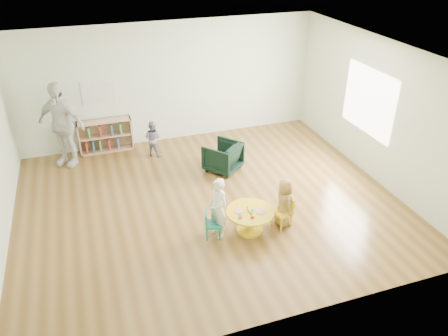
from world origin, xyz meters
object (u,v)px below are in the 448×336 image
at_px(kid_chair_right, 284,211).
at_px(child_right, 284,202).
at_px(toddler, 153,138).
at_px(adult_caretaker, 61,124).
at_px(activity_table, 250,217).
at_px(armchair, 223,157).
at_px(child_left, 218,208).
at_px(kid_chair_left, 211,223).
at_px(bookshelf, 105,136).

height_order(kid_chair_right, child_right, child_right).
bearing_deg(toddler, adult_caretaker, 31.89).
relative_size(activity_table, armchair, 1.19).
height_order(armchair, adult_caretaker, adult_caretaker).
bearing_deg(activity_table, armchair, 83.59).
height_order(kid_chair_right, child_left, child_left).
relative_size(kid_chair_left, child_right, 0.56).
relative_size(activity_table, kid_chair_right, 1.50).
height_order(activity_table, bookshelf, bookshelf).
bearing_deg(armchair, toddler, -81.43).
bearing_deg(child_right, kid_chair_right, 179.32).
xyz_separation_m(kid_chair_left, child_right, (1.29, -0.06, 0.18)).
bearing_deg(activity_table, bookshelf, 117.29).
bearing_deg(toddler, kid_chair_right, 154.91).
distance_m(kid_chair_left, adult_caretaker, 4.17).
height_order(armchair, child_right, child_right).
bearing_deg(child_left, armchair, 140.70).
relative_size(child_left, toddler, 1.30).
bearing_deg(child_left, kid_chair_right, 66.71).
height_order(activity_table, child_right, child_right).
bearing_deg(adult_caretaker, armchair, 11.61).
relative_size(armchair, child_right, 0.77).
relative_size(activity_table, bookshelf, 0.68).
bearing_deg(kid_chair_left, armchair, 171.09).
relative_size(kid_chair_left, toddler, 0.60).
height_order(activity_table, child_left, child_left).
xyz_separation_m(activity_table, armchair, (0.24, 2.17, 0.03)).
distance_m(kid_chair_right, child_right, 0.16).
distance_m(kid_chair_left, toddler, 3.28).
distance_m(activity_table, kid_chair_right, 0.62).
bearing_deg(kid_chair_left, bookshelf, -146.05).
bearing_deg(child_right, armchair, 9.32).
bearing_deg(bookshelf, adult_caretaker, -156.01).
distance_m(child_left, adult_caretaker, 4.21).
bearing_deg(child_left, kid_chair_left, -108.92).
bearing_deg(child_right, toddler, 25.88).
xyz_separation_m(kid_chair_left, armchair, (0.92, 2.10, 0.05)).
distance_m(armchair, adult_caretaker, 3.48).
relative_size(kid_chair_right, child_right, 0.61).
bearing_deg(child_right, adult_caretaker, 44.23).
bearing_deg(activity_table, child_left, 173.29).
xyz_separation_m(kid_chair_left, child_left, (0.13, -0.00, 0.27)).
height_order(kid_chair_left, adult_caretaker, adult_caretaker).
distance_m(toddler, adult_caretaker, 1.94).
relative_size(armchair, child_left, 0.63).
distance_m(child_left, toddler, 3.29).
xyz_separation_m(activity_table, adult_caretaker, (-2.89, 3.54, 0.64)).
xyz_separation_m(armchair, adult_caretaker, (-3.13, 1.37, 0.62)).
bearing_deg(child_right, kid_chair_left, 86.71).
distance_m(kid_chair_right, bookshelf, 4.76).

